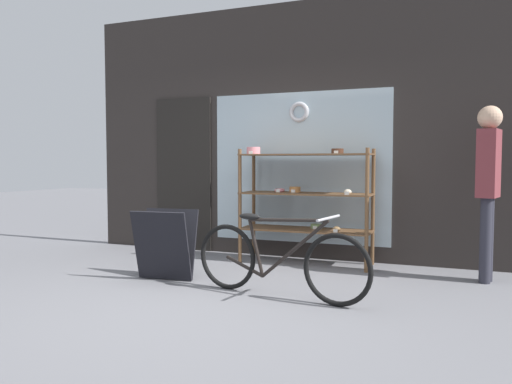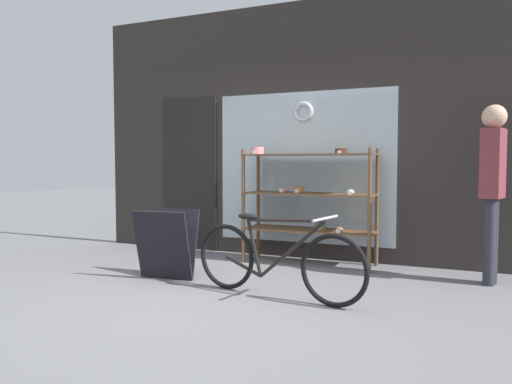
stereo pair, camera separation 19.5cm
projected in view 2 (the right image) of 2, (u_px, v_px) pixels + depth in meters
name	position (u px, v px, depth m)	size (l,w,h in m)	color
ground_plane	(198.00, 302.00, 4.36)	(30.00, 30.00, 0.00)	slate
storefront_facade	(287.00, 134.00, 6.41)	(5.57, 0.13, 3.23)	#2D2826
display_case	(308.00, 194.00, 5.94)	(1.56, 0.49, 1.40)	brown
bicycle	(276.00, 260.00, 4.48)	(1.73, 0.48, 0.76)	black
sandwich_board	(167.00, 244.00, 5.19)	(0.63, 0.43, 0.72)	black
pedestrian	(493.00, 178.00, 4.92)	(0.25, 0.35, 1.78)	#282833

